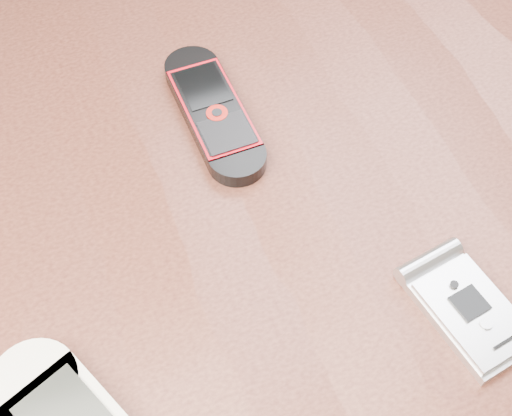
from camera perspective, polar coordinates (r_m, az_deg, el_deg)
The scene contains 3 objects.
table at distance 0.59m, azimuth -0.45°, elevation -6.53°, with size 1.20×0.80×0.75m.
nokia_black_red at distance 0.56m, azimuth -3.43°, elevation 7.70°, with size 0.04×0.14×0.01m, color black.
motorola_razr at distance 0.48m, azimuth 16.74°, elevation -7.87°, with size 0.05×0.09×0.01m, color #BBBBBF.
Camera 1 is at (-0.10, -0.26, 1.17)m, focal length 50.00 mm.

